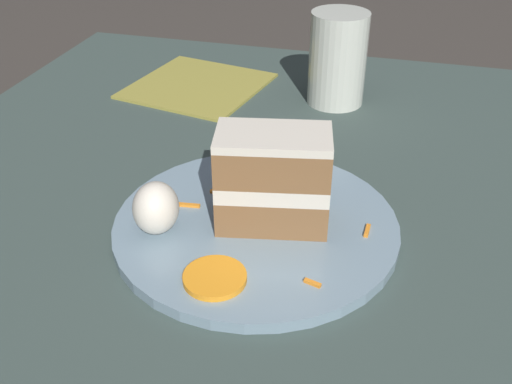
{
  "coord_description": "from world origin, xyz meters",
  "views": [
    {
      "loc": [
        0.51,
        0.11,
        0.38
      ],
      "look_at": [
        0.05,
        -0.01,
        0.07
      ],
      "focal_mm": 42.0,
      "sensor_mm": 36.0,
      "label": 1
    }
  ],
  "objects_px": {
    "cream_dollop": "(156,208)",
    "menu_card": "(198,86)",
    "drinking_glass": "(337,65)",
    "cake_slice": "(273,179)",
    "plate": "(256,226)",
    "orange_garnish": "(215,278)"
  },
  "relations": [
    {
      "from": "plate",
      "to": "menu_card",
      "type": "distance_m",
      "value": 0.37
    },
    {
      "from": "cake_slice",
      "to": "menu_card",
      "type": "height_order",
      "value": "cake_slice"
    },
    {
      "from": "plate",
      "to": "orange_garnish",
      "type": "relative_size",
      "value": 5.04
    },
    {
      "from": "plate",
      "to": "cream_dollop",
      "type": "bearing_deg",
      "value": -65.9
    },
    {
      "from": "cake_slice",
      "to": "plate",
      "type": "bearing_deg",
      "value": -87.33
    },
    {
      "from": "plate",
      "to": "menu_card",
      "type": "bearing_deg",
      "value": -151.35
    },
    {
      "from": "cake_slice",
      "to": "drinking_glass",
      "type": "xyz_separation_m",
      "value": [
        -0.32,
        0.01,
        -0.01
      ]
    },
    {
      "from": "plate",
      "to": "cake_slice",
      "type": "height_order",
      "value": "cake_slice"
    },
    {
      "from": "cream_dollop",
      "to": "drinking_glass",
      "type": "xyz_separation_m",
      "value": [
        -0.36,
        0.11,
        0.02
      ]
    },
    {
      "from": "plate",
      "to": "drinking_glass",
      "type": "xyz_separation_m",
      "value": [
        -0.33,
        0.03,
        0.05
      ]
    },
    {
      "from": "cake_slice",
      "to": "cream_dollop",
      "type": "xyz_separation_m",
      "value": [
        0.04,
        -0.1,
        -0.02
      ]
    },
    {
      "from": "cream_dollop",
      "to": "plate",
      "type": "bearing_deg",
      "value": 114.1
    },
    {
      "from": "menu_card",
      "to": "drinking_glass",
      "type": "bearing_deg",
      "value": -168.71
    },
    {
      "from": "cream_dollop",
      "to": "menu_card",
      "type": "relative_size",
      "value": 0.28
    },
    {
      "from": "cake_slice",
      "to": "cream_dollop",
      "type": "relative_size",
      "value": 2.23
    },
    {
      "from": "cake_slice",
      "to": "menu_card",
      "type": "relative_size",
      "value": 0.62
    },
    {
      "from": "plate",
      "to": "menu_card",
      "type": "relative_size",
      "value": 1.52
    },
    {
      "from": "cake_slice",
      "to": "menu_card",
      "type": "bearing_deg",
      "value": -159.99
    },
    {
      "from": "orange_garnish",
      "to": "cake_slice",
      "type": "bearing_deg",
      "value": 164.58
    },
    {
      "from": "orange_garnish",
      "to": "menu_card",
      "type": "bearing_deg",
      "value": -158.33
    },
    {
      "from": "cake_slice",
      "to": "orange_garnish",
      "type": "relative_size",
      "value": 2.07
    },
    {
      "from": "cream_dollop",
      "to": "orange_garnish",
      "type": "relative_size",
      "value": 0.93
    }
  ]
}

